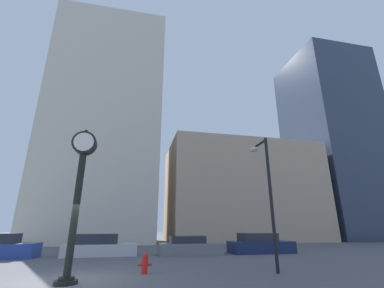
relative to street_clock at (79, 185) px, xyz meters
The scene contains 10 objects.
ground_plane 3.23m from the street_clock, 93.68° to the left, with size 200.00×200.00×0.00m, color #515156.
building_tall_tower 27.29m from the street_clock, 95.55° to the left, with size 13.68×12.00×29.60m.
building_storefront_row 29.80m from the street_clock, 56.06° to the left, with size 20.26×12.00×12.82m.
building_glass_modern 43.12m from the street_clock, 36.40° to the left, with size 11.48×12.00×30.39m.
street_clock is the anchor object (origin of this frame).
car_silver 9.16m from the street_clock, 90.17° to the left, with size 4.59×1.98×1.34m.
car_grey 10.49m from the street_clock, 55.14° to the left, with size 4.20×1.72×1.19m.
car_navy 14.02m from the street_clock, 37.23° to the left, with size 4.56×1.91×1.35m.
fire_hydrant_near 4.04m from the street_clock, 29.17° to the left, with size 0.55×0.24×0.76m.
street_lamp_right 7.80m from the street_clock, ahead, with size 0.36×1.57×5.69m.
Camera 1 is at (2.04, -10.44, 1.74)m, focal length 24.00 mm.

